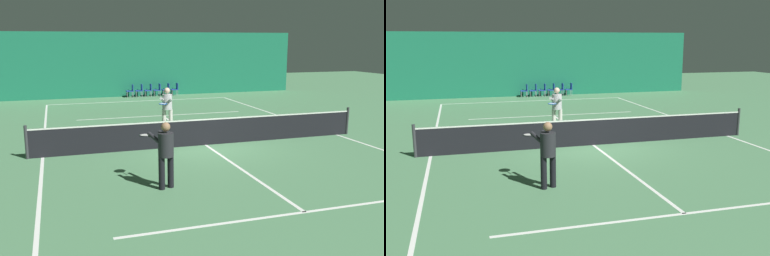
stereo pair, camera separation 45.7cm
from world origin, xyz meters
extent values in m
plane|color=#4C7F56|center=(0.00, 0.00, 0.00)|extent=(60.00, 60.00, 0.00)
cube|color=#196B4C|center=(0.00, 14.39, 2.10)|extent=(23.00, 0.12, 4.20)
cube|color=white|center=(0.00, 11.90, 0.00)|extent=(11.00, 0.10, 0.00)
cube|color=white|center=(0.00, 6.40, 0.00)|extent=(8.25, 0.10, 0.00)
cube|color=white|center=(0.00, -6.40, 0.00)|extent=(8.25, 0.10, 0.00)
cube|color=white|center=(-5.50, 0.00, 0.00)|extent=(0.10, 23.80, 0.00)
cube|color=white|center=(5.50, 0.00, 0.00)|extent=(0.10, 23.80, 0.00)
cube|color=white|center=(0.00, 0.00, 0.00)|extent=(0.10, 12.80, 0.00)
cube|color=black|center=(0.00, 0.00, 0.47)|extent=(11.90, 0.02, 0.95)
cube|color=white|center=(0.00, 0.00, 0.92)|extent=(11.90, 0.02, 0.05)
cylinder|color=#333338|center=(-5.95, 0.00, 0.53)|extent=(0.10, 0.10, 1.07)
cylinder|color=#333338|center=(5.95, 0.00, 0.53)|extent=(0.10, 0.10, 1.07)
cylinder|color=black|center=(-2.60, -4.03, 0.41)|extent=(0.20, 0.20, 0.83)
cylinder|color=black|center=(-2.35, -3.95, 0.41)|extent=(0.20, 0.20, 0.83)
cylinder|color=#232328|center=(-2.47, -3.99, 1.13)|extent=(0.49, 0.49, 0.60)
sphere|color=#936B4C|center=(-2.47, -3.99, 1.58)|extent=(0.23, 0.23, 0.23)
cylinder|color=#232328|center=(-2.71, -3.78, 1.26)|extent=(0.27, 0.57, 0.24)
cylinder|color=#232328|center=(-2.41, -3.68, 1.26)|extent=(0.27, 0.57, 0.24)
cylinder|color=black|center=(-2.69, -3.33, 1.19)|extent=(0.12, 0.30, 0.03)
torus|color=black|center=(-2.79, -3.04, 1.19)|extent=(0.42, 0.42, 0.03)
cylinder|color=silver|center=(-2.79, -3.04, 1.19)|extent=(0.35, 0.35, 0.00)
cylinder|color=beige|center=(-0.49, 2.94, 0.43)|extent=(0.22, 0.22, 0.86)
cylinder|color=beige|center=(-0.75, 3.05, 0.43)|extent=(0.22, 0.22, 0.86)
cylinder|color=#B7B7BC|center=(-0.62, 3.00, 1.17)|extent=(0.53, 0.53, 0.62)
sphere|color=beige|center=(-0.62, 3.00, 1.64)|extent=(0.24, 0.24, 0.24)
cylinder|color=#B7B7BC|center=(-0.59, 2.67, 1.32)|extent=(0.33, 0.58, 0.25)
cylinder|color=#B7B7BC|center=(-0.88, 2.80, 1.32)|extent=(0.33, 0.58, 0.25)
cylinder|color=black|center=(-0.91, 2.34, 1.24)|extent=(0.15, 0.29, 0.03)
torus|color=#1951B2|center=(-1.03, 2.06, 1.24)|extent=(0.43, 0.43, 0.03)
cylinder|color=silver|center=(-1.03, 2.06, 1.24)|extent=(0.36, 0.36, 0.00)
cylinder|color=#99999E|center=(-0.53, 14.03, 0.20)|extent=(0.03, 0.03, 0.39)
cylinder|color=#99999E|center=(-0.53, 13.65, 0.20)|extent=(0.03, 0.03, 0.39)
cylinder|color=#99999E|center=(-0.15, 14.03, 0.20)|extent=(0.03, 0.03, 0.39)
cylinder|color=#99999E|center=(-0.15, 13.65, 0.20)|extent=(0.03, 0.03, 0.39)
cube|color=navy|center=(-0.34, 13.84, 0.41)|extent=(0.44, 0.44, 0.05)
cube|color=navy|center=(-0.14, 13.84, 0.64)|extent=(0.04, 0.44, 0.40)
cylinder|color=#99999E|center=(0.07, 14.03, 0.20)|extent=(0.03, 0.03, 0.39)
cylinder|color=#99999E|center=(0.07, 13.65, 0.20)|extent=(0.03, 0.03, 0.39)
cylinder|color=#99999E|center=(0.45, 14.03, 0.20)|extent=(0.03, 0.03, 0.39)
cylinder|color=#99999E|center=(0.45, 13.65, 0.20)|extent=(0.03, 0.03, 0.39)
cube|color=navy|center=(0.26, 13.84, 0.41)|extent=(0.44, 0.44, 0.05)
cube|color=navy|center=(0.46, 13.84, 0.64)|extent=(0.04, 0.44, 0.40)
cylinder|color=#99999E|center=(0.68, 14.03, 0.20)|extent=(0.03, 0.03, 0.39)
cylinder|color=#99999E|center=(0.68, 13.65, 0.20)|extent=(0.03, 0.03, 0.39)
cylinder|color=#99999E|center=(1.06, 14.03, 0.20)|extent=(0.03, 0.03, 0.39)
cylinder|color=#99999E|center=(1.06, 13.65, 0.20)|extent=(0.03, 0.03, 0.39)
cube|color=navy|center=(0.87, 13.84, 0.41)|extent=(0.44, 0.44, 0.05)
cube|color=navy|center=(1.07, 13.84, 0.64)|extent=(0.04, 0.44, 0.40)
cylinder|color=#99999E|center=(1.28, 14.03, 0.20)|extent=(0.03, 0.03, 0.39)
cylinder|color=#99999E|center=(1.28, 13.65, 0.20)|extent=(0.03, 0.03, 0.39)
cylinder|color=#99999E|center=(1.66, 14.03, 0.20)|extent=(0.03, 0.03, 0.39)
cylinder|color=#99999E|center=(1.66, 13.65, 0.20)|extent=(0.03, 0.03, 0.39)
cube|color=navy|center=(1.47, 13.84, 0.41)|extent=(0.44, 0.44, 0.05)
cube|color=navy|center=(1.67, 13.84, 0.64)|extent=(0.04, 0.44, 0.40)
cylinder|color=#99999E|center=(1.89, 14.03, 0.20)|extent=(0.03, 0.03, 0.39)
cylinder|color=#99999E|center=(1.89, 13.65, 0.20)|extent=(0.03, 0.03, 0.39)
cylinder|color=#99999E|center=(2.27, 14.03, 0.20)|extent=(0.03, 0.03, 0.39)
cylinder|color=#99999E|center=(2.27, 13.65, 0.20)|extent=(0.03, 0.03, 0.39)
cube|color=navy|center=(2.08, 13.84, 0.41)|extent=(0.44, 0.44, 0.05)
cube|color=navy|center=(2.28, 13.84, 0.64)|extent=(0.04, 0.44, 0.40)
cylinder|color=#99999E|center=(2.49, 14.03, 0.20)|extent=(0.03, 0.03, 0.39)
cylinder|color=#99999E|center=(2.49, 13.65, 0.20)|extent=(0.03, 0.03, 0.39)
cylinder|color=#99999E|center=(2.87, 14.03, 0.20)|extent=(0.03, 0.03, 0.39)
cylinder|color=#99999E|center=(2.87, 13.65, 0.20)|extent=(0.03, 0.03, 0.39)
cube|color=navy|center=(2.68, 13.84, 0.41)|extent=(0.44, 0.44, 0.05)
cube|color=navy|center=(2.88, 13.84, 0.64)|extent=(0.04, 0.44, 0.40)
camera|label=1|loc=(-5.00, -13.93, 3.65)|focal=40.00mm
camera|label=2|loc=(-4.56, -14.07, 3.65)|focal=40.00mm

